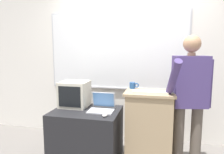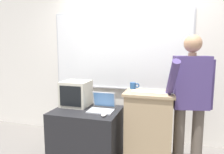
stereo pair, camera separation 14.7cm
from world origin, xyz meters
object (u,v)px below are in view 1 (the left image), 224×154
(wireless_keyboard, at_px, (150,92))
(crt_monitor, at_px, (75,94))
(coffee_mug, at_px, (133,85))
(lectern_podium, at_px, (149,130))
(person_presenter, at_px, (189,95))
(computer_mouse_by_laptop, at_px, (105,115))
(side_desk, at_px, (87,135))
(laptop, at_px, (102,106))
(computer_mouse_by_keyboard, at_px, (171,92))

(wireless_keyboard, distance_m, crt_monitor, 1.07)
(coffee_mug, bearing_deg, wireless_keyboard, -40.93)
(lectern_podium, xyz_separation_m, crt_monitor, (-1.04, 0.11, 0.39))
(lectern_podium, distance_m, crt_monitor, 1.12)
(wireless_keyboard, distance_m, coffee_mug, 0.31)
(lectern_podium, bearing_deg, crt_monitor, 174.17)
(person_presenter, bearing_deg, computer_mouse_by_laptop, -176.90)
(side_desk, xyz_separation_m, laptop, (0.21, 0.04, 0.41))
(laptop, bearing_deg, lectern_podium, -1.00)
(side_desk, bearing_deg, lectern_podium, 2.24)
(person_presenter, bearing_deg, laptop, 169.72)
(crt_monitor, bearing_deg, computer_mouse_by_laptop, -32.01)
(computer_mouse_by_laptop, bearing_deg, laptop, 113.01)
(laptop, xyz_separation_m, coffee_mug, (0.39, 0.14, 0.26))
(laptop, distance_m, wireless_keyboard, 0.67)
(person_presenter, relative_size, crt_monitor, 4.42)
(side_desk, xyz_separation_m, wireless_keyboard, (0.83, -0.02, 0.65))
(computer_mouse_by_keyboard, bearing_deg, wireless_keyboard, 179.01)
(person_presenter, distance_m, computer_mouse_by_keyboard, 0.24)
(crt_monitor, xyz_separation_m, coffee_mug, (0.81, 0.04, 0.15))
(computer_mouse_by_laptop, height_order, crt_monitor, crt_monitor)
(person_presenter, bearing_deg, coffee_mug, 159.16)
(computer_mouse_by_keyboard, bearing_deg, crt_monitor, 172.73)
(lectern_podium, relative_size, laptop, 3.06)
(side_desk, height_order, coffee_mug, coffee_mug)
(laptop, relative_size, coffee_mug, 2.56)
(computer_mouse_by_keyboard, distance_m, coffee_mug, 0.52)
(side_desk, bearing_deg, person_presenter, 3.05)
(laptop, height_order, crt_monitor, crt_monitor)
(laptop, bearing_deg, person_presenter, 1.37)
(lectern_podium, distance_m, wireless_keyboard, 0.50)
(side_desk, relative_size, coffee_mug, 6.96)
(wireless_keyboard, bearing_deg, lectern_podium, 98.11)
(side_desk, bearing_deg, crt_monitor, 147.92)
(computer_mouse_by_laptop, relative_size, crt_monitor, 0.26)
(lectern_podium, distance_m, person_presenter, 0.66)
(person_presenter, height_order, computer_mouse_by_laptop, person_presenter)
(lectern_podium, xyz_separation_m, wireless_keyboard, (0.01, -0.05, 0.50))
(wireless_keyboard, xyz_separation_m, coffee_mug, (-0.23, 0.20, 0.03))
(lectern_podium, xyz_separation_m, laptop, (-0.61, 0.01, 0.27))
(laptop, relative_size, wireless_keyboard, 0.76)
(crt_monitor, bearing_deg, side_desk, -32.08)
(side_desk, relative_size, laptop, 2.72)
(person_presenter, distance_m, coffee_mug, 0.71)
(wireless_keyboard, xyz_separation_m, computer_mouse_by_laptop, (-0.52, -0.17, -0.28))
(lectern_podium, distance_m, side_desk, 0.83)
(laptop, bearing_deg, crt_monitor, 167.37)
(laptop, bearing_deg, side_desk, -168.27)
(wireless_keyboard, height_order, computer_mouse_by_laptop, wireless_keyboard)
(computer_mouse_by_keyboard, bearing_deg, coffee_mug, 156.56)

